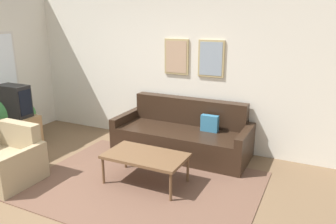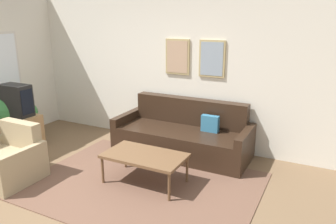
{
  "view_description": "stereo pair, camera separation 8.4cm",
  "coord_description": "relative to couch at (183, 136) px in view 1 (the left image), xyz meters",
  "views": [
    {
      "loc": [
        2.71,
        -2.57,
        2.2
      ],
      "look_at": [
        0.68,
        1.61,
        0.85
      ],
      "focal_mm": 35.0,
      "sensor_mm": 36.0,
      "label": 1
    },
    {
      "loc": [
        2.79,
        -2.54,
        2.2
      ],
      "look_at": [
        0.68,
        1.61,
        0.85
      ],
      "focal_mm": 35.0,
      "sensor_mm": 36.0,
      "label": 2
    }
  ],
  "objects": [
    {
      "name": "ground_plane",
      "position": [
        -0.7,
        -2.13,
        -0.3
      ],
      "size": [
        16.0,
        16.0,
        0.0
      ],
      "primitive_type": "plane",
      "color": "brown"
    },
    {
      "name": "area_rug",
      "position": [
        -0.05,
        -1.26,
        -0.29
      ],
      "size": [
        3.05,
        2.26,
        0.01
      ],
      "color": "brown",
      "rests_on": "ground_plane"
    },
    {
      "name": "wall_back",
      "position": [
        -0.69,
        0.46,
        1.05
      ],
      "size": [
        8.0,
        0.09,
        2.7
      ],
      "color": "silver",
      "rests_on": "ground_plane"
    },
    {
      "name": "couch",
      "position": [
        0.0,
        0.0,
        0.0
      ],
      "size": [
        2.22,
        0.9,
        0.88
      ],
      "color": "black",
      "rests_on": "ground_plane"
    },
    {
      "name": "coffee_table",
      "position": [
        -0.03,
        -1.18,
        0.09
      ],
      "size": [
        1.09,
        0.63,
        0.43
      ],
      "color": "brown",
      "rests_on": "ground_plane"
    },
    {
      "name": "tv_stand",
      "position": [
        -2.59,
        -1.09,
        -0.0
      ],
      "size": [
        0.68,
        0.45,
        0.6
      ],
      "color": "#A87F51",
      "rests_on": "ground_plane"
    },
    {
      "name": "tv",
      "position": [
        -2.59,
        -1.09,
        0.56
      ],
      "size": [
        0.54,
        0.28,
        0.53
      ],
      "color": "black",
      "rests_on": "tv_stand"
    },
    {
      "name": "armchair",
      "position": [
        -1.79,
        -1.96,
        -0.03
      ],
      "size": [
        0.84,
        0.76,
        0.78
      ],
      "rotation": [
        0.0,
        0.0,
        0.15
      ],
      "color": "tan",
      "rests_on": "ground_plane"
    },
    {
      "name": "potted_plant_tall",
      "position": [
        -2.86,
        -1.09,
        0.29
      ],
      "size": [
        0.57,
        0.57,
        0.93
      ],
      "color": "beige",
      "rests_on": "ground_plane"
    },
    {
      "name": "potted_plant_by_window",
      "position": [
        -2.91,
        -0.65,
        0.14
      ],
      "size": [
        0.39,
        0.39,
        0.68
      ],
      "color": "slate",
      "rests_on": "ground_plane"
    }
  ]
}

